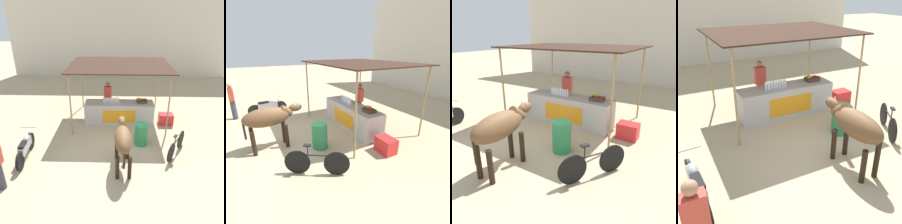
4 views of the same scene
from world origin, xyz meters
TOP-DOWN VIEW (x-y plane):
  - ground_plane at (0.00, 0.00)m, footprint 60.00×60.00m
  - stall_counter at (0.00, 2.20)m, footprint 3.00×0.82m
  - stall_awning at (0.00, 2.50)m, footprint 4.20×3.20m
  - water_bottle_row at (-0.35, 2.15)m, footprint 0.70×0.07m
  - fruit_crate at (0.98, 2.25)m, footprint 0.44×0.32m
  - vendor_behind_counter at (-0.54, 2.95)m, footprint 0.34×0.22m
  - cooler_box at (2.09, 2.10)m, footprint 0.60×0.44m
  - water_barrel at (0.83, 0.43)m, footprint 0.50×0.50m
  - cow at (0.12, -0.92)m, footprint 0.57×1.83m
  - motorcycle_parked at (-3.17, -0.53)m, footprint 0.55×1.80m
  - bicycle_leaning at (2.00, -0.17)m, footprint 0.92×1.43m
  - passerby_on_street at (-3.32, -1.98)m, footprint 0.34×0.22m

SIDE VIEW (x-z plane):
  - ground_plane at x=0.00m, z-range 0.00..0.00m
  - cooler_box at x=2.09m, z-range 0.00..0.48m
  - bicycle_leaning at x=2.00m, z-range -0.08..0.77m
  - water_barrel at x=0.83m, z-range 0.00..0.84m
  - motorcycle_parked at x=-3.17m, z-range -0.02..0.88m
  - stall_counter at x=0.00m, z-range 0.00..0.96m
  - vendor_behind_counter at x=-0.54m, z-range 0.02..1.67m
  - passerby_on_street at x=-3.32m, z-range 0.02..1.67m
  - cow at x=0.12m, z-range 0.32..1.75m
  - fruit_crate at x=0.98m, z-range 0.94..1.13m
  - water_bottle_row at x=-0.35m, z-range 0.95..1.20m
  - stall_awning at x=0.00m, z-range 1.19..3.76m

